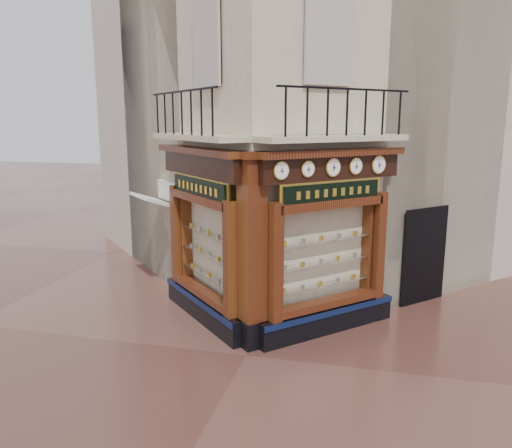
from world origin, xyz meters
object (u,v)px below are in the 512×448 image
(clock_e, at_px, (378,165))
(signboard_right, at_px, (332,192))
(corner_pilaster, at_px, (252,254))
(signboard_left, at_px, (199,188))
(awning, at_px, (156,290))
(clock_d, at_px, (356,166))
(clock_b, at_px, (308,169))
(clock_c, at_px, (333,168))
(clock_a, at_px, (281,171))

(clock_e, xyz_separation_m, signboard_right, (-0.90, -0.74, -0.52))
(corner_pilaster, height_order, signboard_right, corner_pilaster)
(signboard_left, bearing_deg, clock_e, -123.98)
(signboard_left, bearing_deg, awning, 4.10)
(clock_d, distance_m, awning, 6.57)
(awning, bearing_deg, signboard_right, -154.08)
(clock_e, bearing_deg, clock_b, 180.00)
(clock_e, relative_size, signboard_right, 0.21)
(clock_d, relative_size, clock_e, 0.89)
(clock_d, relative_size, awning, 0.25)
(clock_c, relative_size, clock_e, 0.95)
(clock_e, bearing_deg, clock_a, 180.00)
(signboard_right, bearing_deg, clock_b, -171.44)
(signboard_right, bearing_deg, clock_d, -12.22)
(corner_pilaster, bearing_deg, awning, 96.61)
(clock_a, bearing_deg, signboard_left, 107.87)
(clock_d, bearing_deg, clock_a, -180.00)
(clock_e, distance_m, awning, 6.87)
(clock_b, bearing_deg, signboard_left, 121.47)
(clock_e, xyz_separation_m, signboard_left, (-3.82, -0.74, -0.52))
(clock_a, relative_size, clock_e, 0.89)
(corner_pilaster, height_order, clock_e, corner_pilaster)
(corner_pilaster, distance_m, awning, 4.76)
(clock_c, distance_m, clock_d, 0.61)
(clock_c, xyz_separation_m, clock_d, (0.43, 0.43, 0.00))
(corner_pilaster, xyz_separation_m, signboard_left, (-1.46, 1.01, 1.15))
(clock_b, distance_m, signboard_left, 2.60)
(corner_pilaster, height_order, clock_a, corner_pilaster)
(clock_d, bearing_deg, signboard_right, 167.78)
(clock_e, height_order, signboard_right, clock_e)
(clock_d, xyz_separation_m, signboard_right, (-0.44, -0.28, -0.52))
(corner_pilaster, xyz_separation_m, awning, (-3.40, 2.70, -1.95))
(clock_b, bearing_deg, clock_a, 180.00)
(corner_pilaster, relative_size, clock_d, 11.31)
(clock_d, distance_m, signboard_right, 0.74)
(clock_e, bearing_deg, signboard_right, 174.57)
(corner_pilaster, distance_m, signboard_left, 2.12)
(clock_a, relative_size, signboard_right, 0.18)
(clock_a, distance_m, clock_b, 0.63)
(clock_d, bearing_deg, corner_pilaster, 169.30)
(corner_pilaster, bearing_deg, clock_a, -47.94)
(clock_a, relative_size, awning, 0.26)
(awning, bearing_deg, clock_a, -169.42)
(signboard_left, relative_size, signboard_right, 1.04)
(clock_e, bearing_deg, clock_d, 180.00)
(signboard_left, xyz_separation_m, signboard_right, (2.92, 0.00, 0.00))
(clock_d, distance_m, clock_e, 0.65)
(clock_b, distance_m, signboard_right, 0.91)
(clock_a, relative_size, signboard_left, 0.18)
(corner_pilaster, height_order, awning, corner_pilaster)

